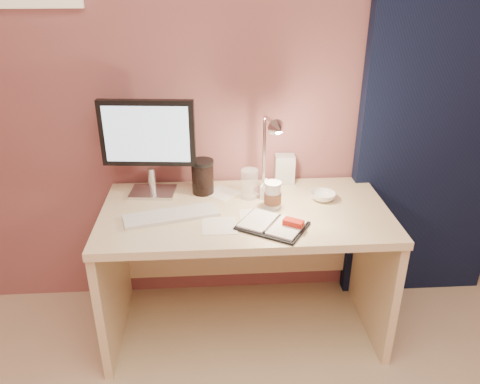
{
  "coord_description": "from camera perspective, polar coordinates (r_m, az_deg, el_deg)",
  "views": [
    {
      "loc": [
        -0.16,
        -0.63,
        1.79
      ],
      "look_at": [
        -0.03,
        1.33,
        0.85
      ],
      "focal_mm": 35.0,
      "sensor_mm": 36.0,
      "label": 1
    }
  ],
  "objects": [
    {
      "name": "lotion_bottle",
      "position": [
        2.36,
        3.16,
        0.39
      ],
      "size": [
        0.06,
        0.06,
        0.11
      ],
      "primitive_type": "imported",
      "rotation": [
        0.0,
        0.0,
        -0.37
      ],
      "color": "white",
      "rests_on": "desk"
    },
    {
      "name": "paper_a",
      "position": [
        2.13,
        -2.55,
        -4.15
      ],
      "size": [
        0.16,
        0.16,
        0.0
      ],
      "primitive_type": "cube",
      "rotation": [
        0.0,
        0.0,
        0.01
      ],
      "color": "white",
      "rests_on": "desk"
    },
    {
      "name": "keyboard",
      "position": [
        2.23,
        -8.35,
        -2.85
      ],
      "size": [
        0.46,
        0.24,
        0.02
      ],
      "primitive_type": "cube",
      "rotation": [
        0.0,
        0.0,
        0.25
      ],
      "color": "silver",
      "rests_on": "desk"
    },
    {
      "name": "dark_jar",
      "position": [
        2.42,
        -4.56,
        1.67
      ],
      "size": [
        0.11,
        0.11,
        0.16
      ],
      "primitive_type": "cylinder",
      "color": "black",
      "rests_on": "desk"
    },
    {
      "name": "clear_cup",
      "position": [
        2.36,
        1.16,
        1.0
      ],
      "size": [
        0.09,
        0.09,
        0.15
      ],
      "primitive_type": "cylinder",
      "color": "white",
      "rests_on": "desk"
    },
    {
      "name": "paper_c",
      "position": [
        2.44,
        -2.17,
        -0.13
      ],
      "size": [
        0.2,
        0.2,
        0.0
      ],
      "primitive_type": "cube",
      "rotation": [
        0.0,
        0.0,
        0.86
      ],
      "color": "white",
      "rests_on": "desk"
    },
    {
      "name": "coffee_cup",
      "position": [
        2.27,
        4.0,
        -0.49
      ],
      "size": [
        0.08,
        0.08,
        0.14
      ],
      "color": "white",
      "rests_on": "desk"
    },
    {
      "name": "monitor",
      "position": [
        2.36,
        -11.12,
        6.32
      ],
      "size": [
        0.47,
        0.19,
        0.5
      ],
      "rotation": [
        0.0,
        0.0,
        -0.09
      ],
      "color": "silver",
      "rests_on": "desk"
    },
    {
      "name": "bowl",
      "position": [
        2.4,
        10.07,
        -0.51
      ],
      "size": [
        0.14,
        0.14,
        0.04
      ],
      "primitive_type": "imported",
      "rotation": [
        0.0,
        0.0,
        0.1
      ],
      "color": "white",
      "rests_on": "desk"
    },
    {
      "name": "desk_lamp",
      "position": [
        2.24,
        2.63,
        5.07
      ],
      "size": [
        0.14,
        0.27,
        0.44
      ],
      "rotation": [
        0.0,
        0.0,
        0.23
      ],
      "color": "silver",
      "rests_on": "desk"
    },
    {
      "name": "desk",
      "position": [
        2.45,
        0.49,
        -6.03
      ],
      "size": [
        1.4,
        0.7,
        0.73
      ],
      "color": "beige",
      "rests_on": "ground"
    },
    {
      "name": "paper_b",
      "position": [
        2.21,
        2.1,
        -3.05
      ],
      "size": [
        0.16,
        0.16,
        0.0
      ],
      "primitive_type": "cube",
      "rotation": [
        0.0,
        0.0,
        -0.0
      ],
      "color": "white",
      "rests_on": "desk"
    },
    {
      "name": "planner",
      "position": [
        2.13,
        4.17,
        -4.02
      ],
      "size": [
        0.36,
        0.34,
        0.05
      ],
      "rotation": [
        0.0,
        0.0,
        -0.55
      ],
      "color": "black",
      "rests_on": "desk"
    },
    {
      "name": "product_box",
      "position": [
        2.55,
        5.46,
        2.8
      ],
      "size": [
        0.11,
        0.09,
        0.16
      ],
      "primitive_type": "cube",
      "rotation": [
        0.0,
        0.0,
        -0.05
      ],
      "color": "silver",
      "rests_on": "desk"
    },
    {
      "name": "room",
      "position": [
        2.65,
        21.45,
        9.57
      ],
      "size": [
        3.5,
        3.5,
        3.5
      ],
      "color": "#C6B28E",
      "rests_on": "ground"
    }
  ]
}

